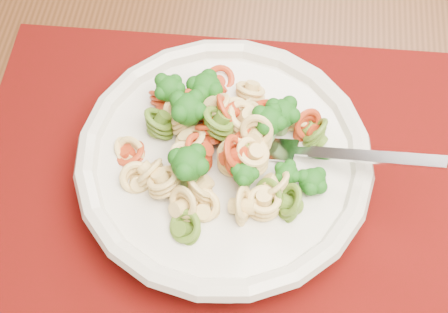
% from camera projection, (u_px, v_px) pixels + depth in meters
% --- Properties ---
extents(dining_table, '(1.54, 1.26, 0.77)m').
position_uv_depth(dining_table, '(266.00, 130.00, 0.73)').
color(dining_table, '#502C16').
rests_on(dining_table, ground).
extents(placemat, '(0.58, 0.52, 0.00)m').
position_uv_depth(placemat, '(228.00, 197.00, 0.56)').
color(placemat, '#4E0306').
rests_on(placemat, dining_table).
extents(pasta_bowl, '(0.26, 0.26, 0.05)m').
position_uv_depth(pasta_bowl, '(224.00, 162.00, 0.54)').
color(pasta_bowl, beige).
rests_on(pasta_bowl, placemat).
extents(pasta_broccoli_heap, '(0.22, 0.22, 0.06)m').
position_uv_depth(pasta_broccoli_heap, '(224.00, 153.00, 0.53)').
color(pasta_broccoli_heap, '#D9B56B').
rests_on(pasta_broccoli_heap, pasta_bowl).
extents(fork, '(0.18, 0.05, 0.08)m').
position_uv_depth(fork, '(282.00, 150.00, 0.53)').
color(fork, silver).
rests_on(fork, pasta_bowl).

